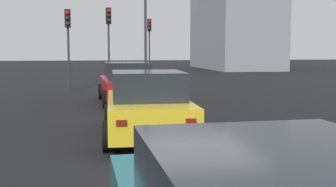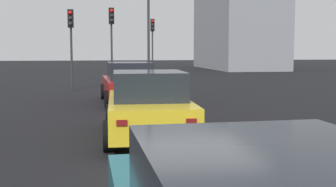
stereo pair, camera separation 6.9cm
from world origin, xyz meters
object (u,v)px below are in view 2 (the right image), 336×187
Objects in this scene: traffic_light_near_left at (71,33)px; car_red_lead at (129,83)px; car_yellow_second at (148,106)px; traffic_light_far_left at (153,36)px; street_lamp_kerbside at (148,17)px; traffic_light_near_right at (112,30)px.

car_red_lead is at bearing 27.37° from traffic_light_near_left.
car_yellow_second is at bearing 177.48° from car_red_lead.
traffic_light_near_left is 10.77m from traffic_light_far_left.
traffic_light_near_left reaches higher than car_yellow_second.
street_lamp_kerbside is (-3.99, 0.76, 1.08)m from traffic_light_far_left.
car_yellow_second is at bearing -5.76° from traffic_light_near_right.
traffic_light_near_left is 0.94× the size of traffic_light_far_left.
car_red_lead is 1.05× the size of traffic_light_near_right.
traffic_light_near_right is at bearing 0.78° from car_red_lead.
car_yellow_second is 0.96× the size of traffic_light_near_right.
traffic_light_near_left is at bearing 22.70° from car_red_lead.
traffic_light_near_left is at bearing 13.63° from car_yellow_second.
traffic_light_near_right is at bearing -25.16° from traffic_light_far_left.
car_yellow_second is 1.04× the size of traffic_light_near_left.
car_yellow_second is 14.68m from traffic_light_near_right.
traffic_light_near_right is 7.72m from traffic_light_far_left.
street_lamp_kerbside is at bearing -4.59° from car_yellow_second.
car_red_lead is 1.07× the size of traffic_light_far_left.
traffic_light_far_left is (14.75, -2.79, 2.35)m from car_red_lead.
traffic_light_near_right is (7.72, 0.41, 2.40)m from car_red_lead.
traffic_light_near_left is 0.57× the size of street_lamp_kerbside.
traffic_light_near_left is 3.15m from traffic_light_near_right.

